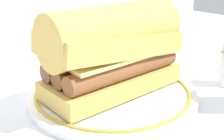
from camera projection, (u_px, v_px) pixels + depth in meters
The scene contains 3 objects.
ground_plane at pixel (108, 100), 0.45m from camera, with size 1.50×1.50×0.00m, color silver.
plate at pixel (112, 93), 0.45m from camera, with size 0.25×0.25×0.01m.
sausage_sandwich at pixel (112, 48), 0.43m from camera, with size 0.21×0.10×0.13m.
Camera 1 is at (-0.27, -0.30, 0.20)m, focal length 47.91 mm.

